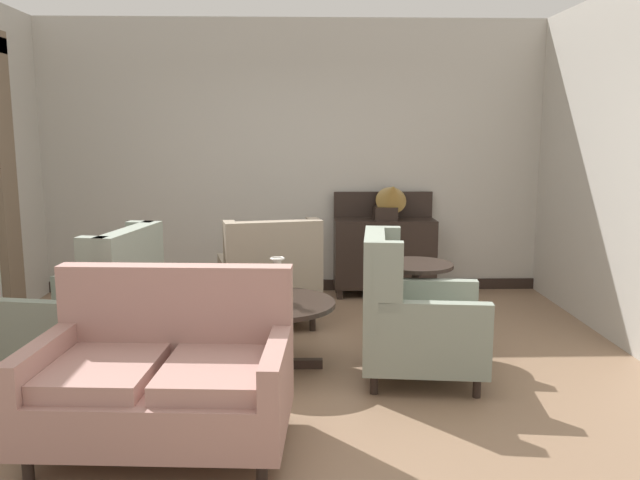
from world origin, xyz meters
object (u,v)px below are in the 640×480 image
object	(u,v)px
armchair_far_left	(412,319)
gramophone	(391,198)
armchair_near_window	(97,315)
coffee_table	(275,313)
settee	(164,378)
armchair_near_sideboard	(269,281)
side_table	(415,298)
porcelain_vase	(278,285)
sideboard	(384,251)

from	to	relation	value
armchair_far_left	gramophone	size ratio (longest dim) A/B	2.10
gramophone	armchair_near_window	bearing A→B (deg)	-138.86
coffee_table	armchair_far_left	bearing A→B (deg)	-13.23
settee	armchair_far_left	xyz separation A→B (m)	(1.57, 0.96, 0.04)
armchair_near_sideboard	armchair_near_window	size ratio (longest dim) A/B	0.95
armchair_near_sideboard	settee	bearing A→B (deg)	66.04
armchair_near_window	side_table	world-z (taller)	armchair_near_window
porcelain_vase	settee	distance (m)	1.35
armchair_far_left	side_table	bearing A→B (deg)	-5.50
coffee_table	porcelain_vase	bearing A→B (deg)	-35.19
gramophone	porcelain_vase	bearing A→B (deg)	-117.95
armchair_near_window	armchair_far_left	bearing A→B (deg)	96.04
armchair_near_sideboard	armchair_near_window	world-z (taller)	armchair_near_window
armchair_far_left	sideboard	size ratio (longest dim) A/B	0.95
porcelain_vase	armchair_near_sideboard	distance (m)	1.17
porcelain_vase	armchair_far_left	bearing A→B (deg)	-12.53
armchair_far_left	side_table	distance (m)	0.61
armchair_near_sideboard	armchair_near_window	xyz separation A→B (m)	(-1.21, -1.16, 0.02)
settee	gramophone	bearing A→B (deg)	66.22
gramophone	armchair_near_sideboard	bearing A→B (deg)	-141.55
porcelain_vase	gramophone	world-z (taller)	gramophone
porcelain_vase	sideboard	xyz separation A→B (m)	(1.08, 2.22, -0.17)
armchair_near_window	sideboard	distance (m)	3.29
settee	armchair_near_window	xyz separation A→B (m)	(-0.73, 1.16, 0.04)
settee	armchair_near_sideboard	size ratio (longest dim) A/B	1.41
armchair_near_sideboard	sideboard	size ratio (longest dim) A/B	0.93
settee	gramophone	distance (m)	3.79
porcelain_vase	armchair_near_sideboard	size ratio (longest dim) A/B	0.33
sideboard	coffee_table	bearing A→B (deg)	-116.72
sideboard	gramophone	world-z (taller)	gramophone
armchair_far_left	coffee_table	bearing A→B (deg)	83.59
settee	sideboard	distance (m)	3.79
side_table	settee	bearing A→B (deg)	-137.39
coffee_table	armchair_near_sideboard	world-z (taller)	armchair_near_sideboard
sideboard	gramophone	distance (m)	0.60
settee	armchair_near_sideboard	xyz separation A→B (m)	(0.49, 2.32, 0.02)
armchair_far_left	armchair_near_window	world-z (taller)	armchair_near_window
sideboard	side_table	bearing A→B (deg)	-89.55
armchair_near_sideboard	armchair_far_left	bearing A→B (deg)	116.51
armchair_near_window	porcelain_vase	bearing A→B (deg)	101.74
porcelain_vase	settee	bearing A→B (deg)	-117.11
sideboard	armchair_far_left	bearing A→B (deg)	-92.74
coffee_table	porcelain_vase	size ratio (longest dim) A/B	2.69
armchair_far_left	armchair_near_window	distance (m)	2.30
settee	side_table	world-z (taller)	settee
settee	armchair_near_sideboard	bearing A→B (deg)	82.00
settee	armchair_far_left	size ratio (longest dim) A/B	1.37
coffee_table	armchair_near_window	world-z (taller)	armchair_near_window
coffee_table	side_table	distance (m)	1.18
armchair_far_left	armchair_near_sideboard	world-z (taller)	armchair_far_left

